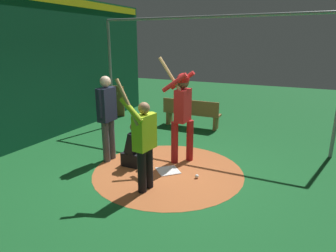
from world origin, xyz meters
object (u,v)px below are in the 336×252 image
Objects in this scene: umpire at (107,114)px; home_plate at (168,171)px; batter at (182,108)px; bat_rack at (117,102)px; visitor at (144,141)px; bench at (191,113)px; catcher at (135,148)px; baseball_0 at (136,157)px; baseball_1 at (197,176)px; baseball_2 at (149,162)px.

home_plate is at bearing 0.77° from umpire.
batter reaches higher than bat_rack.
visitor is at bearing -31.09° from umpire.
bat_rack is 0.60× the size of bench.
umpire is at bearing -57.48° from bat_rack.
home_plate is 4.97m from bat_rack.
bench is at bearing 103.22° from home_plate.
umpire is 4.09m from bat_rack.
catcher is 1.23m from visitor.
baseball_0 is at bearing 120.63° from catcher.
umpire is 24.90× the size of baseball_1.
catcher is 0.48× the size of visitor.
baseball_1 is at bearing -47.36° from batter.
home_plate is 5.68× the size of baseball_2.
baseball_2 is at bearing -85.50° from bench.
catcher is 12.82× the size of baseball_0.
baseball_1 is (0.64, -0.05, 0.03)m from home_plate.
baseball_0 is 1.61m from baseball_1.
catcher is at bearing 137.11° from visitor.
bat_rack is (-3.64, 2.80, -0.69)m from batter.
bat_rack is 14.20× the size of baseball_1.
bench is 2.91m from baseball_0.
catcher is 0.44m from baseball_2.
home_plate is at bearing -17.62° from baseball_0.
umpire reaches higher than baseball_1.
catcher is at bearing 0.95° from umpire.
umpire is 2.29m from baseball_1.
baseball_1 is at bearing -9.48° from baseball_2.
bench reaches higher than baseball_0.
visitor reaches higher than home_plate.
baseball_2 is (0.92, 0.16, -1.00)m from umpire.
catcher is at bearing -143.01° from batter.
bench is at bearing 107.01° from batter.
home_plate is 5.68× the size of baseball_1.
batter reaches higher than baseball_0.
visitor is at bearing -49.78° from catcher.
batter is (0.04, 0.59, 1.17)m from home_plate.
catcher is 4.44m from bat_rack.
bench reaches higher than baseball_1.
batter is 1.59m from umpire.
umpire is at bearing -157.37° from batter.
baseball_0 is (-0.93, 0.30, 0.03)m from home_plate.
bat_rack reaches higher than catcher.
home_plate is 0.23× the size of umpire.
baseball_2 is (-0.55, -0.45, -1.14)m from batter.
bench is 23.73× the size of baseball_1.
visitor is at bearing -52.10° from baseball_0.
baseball_0 is (0.49, 0.32, -1.00)m from umpire.
visitor is 1.70m from baseball_0.
baseball_0 is at bearing 167.47° from baseball_1.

